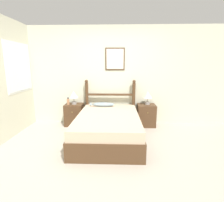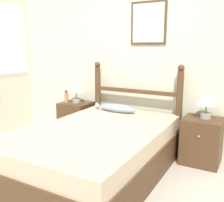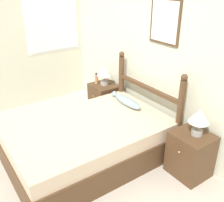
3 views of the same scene
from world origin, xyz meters
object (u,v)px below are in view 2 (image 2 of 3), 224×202
Objects in this scene: nightstand_right at (202,141)px; table_lamp_right at (207,100)px; table_lamp_left at (76,88)px; nightstand_left at (77,120)px; bottle at (66,97)px; fish_pillow at (116,108)px; bed at (99,151)px.

table_lamp_right is at bearing 56.83° from nightstand_right.
table_lamp_left is (-1.88, 0.00, 0.51)m from nightstand_right.
table_lamp_left is at bearing 13.22° from nightstand_left.
bottle is (-0.13, -0.07, 0.37)m from nightstand_left.
nightstand_right is 1.17m from fish_pillow.
table_lamp_right is 1.17m from fish_pillow.
table_lamp_left is 0.21m from bottle.
table_lamp_left is at bearing 171.28° from fish_pillow.
fish_pillow is at bearing -8.72° from table_lamp_left.
bottle is at bearing 143.84° from bed.
nightstand_left is 1.97m from table_lamp_right.
table_lamp_left is at bearing 29.39° from bottle.
nightstand_right is 1.68× the size of table_lamp_right.
table_lamp_right reaches higher than nightstand_right.
table_lamp_right is (1.90, 0.03, 0.00)m from table_lamp_left.
bottle is (-0.13, -0.07, -0.14)m from table_lamp_left.
nightstand_left reaches higher than bed.
table_lamp_left reaches higher than bed.
nightstand_left and nightstand_right have the same top height.
nightstand_right is 1.68× the size of table_lamp_left.
table_lamp_left is at bearing 137.57° from bed.
nightstand_left is 1.89m from nightstand_right.
bottle is (-2.01, -0.07, 0.37)m from nightstand_right.
table_lamp_right is (1.91, 0.03, 0.51)m from nightstand_left.
nightstand_right is 2.05m from bottle.
bottle is at bearing -177.92° from nightstand_right.
nightstand_left is 1.68× the size of table_lamp_right.
fish_pillow reaches higher than bed.
nightstand_right reaches higher than bed.
bed is 0.83m from fish_pillow.
bottle is (-1.07, 0.78, 0.39)m from bed.
fish_pillow is (0.77, -0.12, 0.30)m from nightstand_left.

